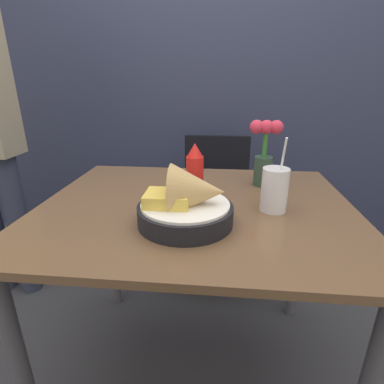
# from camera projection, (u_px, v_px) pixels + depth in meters

# --- Properties ---
(ground_plane) EXTENTS (12.00, 12.00, 0.00)m
(ground_plane) POSITION_uv_depth(u_px,v_px,m) (195.00, 366.00, 1.31)
(ground_plane) COLOR #38383D
(wall_window) EXTENTS (7.00, 0.06, 2.60)m
(wall_window) POSITION_uv_depth(u_px,v_px,m) (212.00, 59.00, 2.01)
(wall_window) COLOR #2D334C
(wall_window) RESTS_ON ground_plane
(dining_table) EXTENTS (1.07, 0.87, 0.77)m
(dining_table) POSITION_uv_depth(u_px,v_px,m) (196.00, 232.00, 1.07)
(dining_table) COLOR brown
(dining_table) RESTS_ON ground_plane
(chair_far_window) EXTENTS (0.40, 0.40, 0.85)m
(chair_far_window) POSITION_uv_depth(u_px,v_px,m) (216.00, 193.00, 1.85)
(chair_far_window) COLOR black
(chair_far_window) RESTS_ON ground_plane
(food_basket) EXTENTS (0.28, 0.28, 0.18)m
(food_basket) POSITION_uv_depth(u_px,v_px,m) (189.00, 204.00, 0.87)
(food_basket) COLOR black
(food_basket) RESTS_ON dining_table
(ketchup_bottle) EXTENTS (0.06, 0.06, 0.19)m
(ketchup_bottle) POSITION_uv_depth(u_px,v_px,m) (195.00, 171.00, 1.08)
(ketchup_bottle) COLOR red
(ketchup_bottle) RESTS_ON dining_table
(drink_cup) EXTENTS (0.09, 0.09, 0.25)m
(drink_cup) POSITION_uv_depth(u_px,v_px,m) (274.00, 191.00, 0.96)
(drink_cup) COLOR silver
(drink_cup) RESTS_ON dining_table
(flower_vase) EXTENTS (0.13, 0.07, 0.26)m
(flower_vase) POSITION_uv_depth(u_px,v_px,m) (264.00, 153.00, 1.17)
(flower_vase) COLOR #2D4738
(flower_vase) RESTS_ON dining_table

